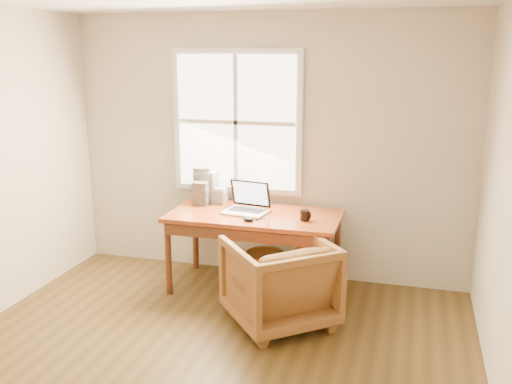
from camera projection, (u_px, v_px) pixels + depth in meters
room_shell at (182, 197)px, 3.67m from camera, size 4.04×4.54×2.64m
desk at (255, 216)px, 5.34m from camera, size 1.60×0.80×0.04m
armchair at (280, 282)px, 4.73m from camera, size 1.13×1.13×0.74m
wicker_stool at (265, 272)px, 5.45m from camera, size 0.40×0.40×0.36m
laptop at (245, 198)px, 5.31m from camera, size 0.46×0.48×0.30m
mouse at (248, 219)px, 5.10m from camera, size 0.11×0.08×0.04m
coffee_mug at (305, 215)px, 5.11m from camera, size 0.11×0.11×0.10m
cd_stack_a at (210, 187)px, 5.72m from camera, size 0.17×0.16×0.31m
cd_stack_b at (201, 193)px, 5.63m from camera, size 0.15×0.13×0.23m
cd_stack_c at (202, 184)px, 5.74m from camera, size 0.18×0.17×0.35m
cd_stack_d at (219, 196)px, 5.68m from camera, size 0.14×0.12×0.16m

